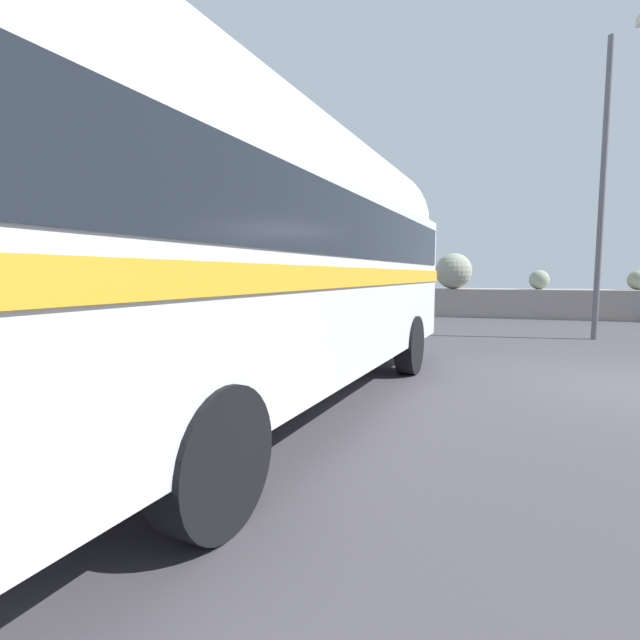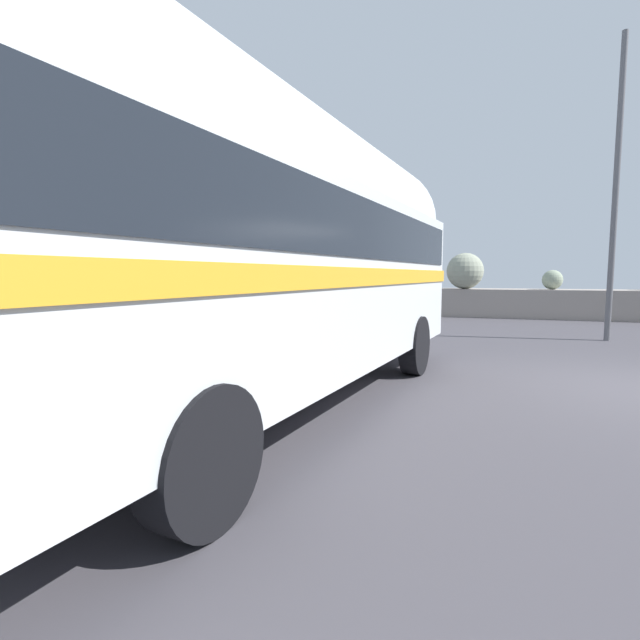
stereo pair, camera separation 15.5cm
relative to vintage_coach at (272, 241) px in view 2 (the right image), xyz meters
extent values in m
cube|color=gray|center=(4.86, 14.17, -1.50)|extent=(31.36, 1.80, 1.10)
sphere|color=#A28091|center=(-7.96, 14.54, -0.59)|extent=(0.71, 0.71, 0.71)
cube|color=gray|center=(-4.57, 14.44, -0.44)|extent=(1.39, 1.42, 1.02)
cube|color=gray|center=(-1.60, 13.80, -0.37)|extent=(1.54, 1.47, 1.16)
sphere|color=gray|center=(2.00, 13.64, -0.26)|extent=(1.39, 1.39, 1.39)
sphere|color=gray|center=(5.11, 13.96, -0.59)|extent=(0.73, 0.73, 0.73)
cylinder|color=black|center=(-0.75, 2.72, -1.55)|extent=(0.41, 0.99, 0.96)
cylinder|color=black|center=(1.44, 2.43, -1.55)|extent=(0.41, 0.99, 0.96)
cylinder|color=black|center=(0.74, -2.73, -1.55)|extent=(0.41, 0.99, 0.96)
cube|color=silver|center=(0.00, 0.00, -0.48)|extent=(3.51, 8.65, 2.10)
cylinder|color=silver|center=(0.00, 0.00, 0.57)|extent=(3.26, 8.29, 2.20)
cube|color=gold|center=(0.00, 0.00, -0.42)|extent=(3.56, 8.74, 0.20)
cube|color=black|center=(0.00, 0.00, 0.10)|extent=(3.50, 8.32, 0.64)
cube|color=silver|center=(0.57, 4.23, -1.35)|extent=(2.28, 0.46, 0.28)
cylinder|color=black|center=(-4.71, 2.15, -1.55)|extent=(0.51, 1.00, 0.96)
cylinder|color=black|center=(-2.57, 1.61, -1.55)|extent=(0.51, 1.00, 0.96)
cube|color=silver|center=(-3.23, 3.50, -1.35)|extent=(2.25, 0.72, 0.28)
cylinder|color=#5B5B60|center=(5.52, 7.90, 1.62)|extent=(0.14, 0.14, 7.33)
camera|label=1|loc=(2.18, -5.22, -0.40)|focal=26.02mm
camera|label=2|loc=(2.33, -5.18, -0.40)|focal=26.02mm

